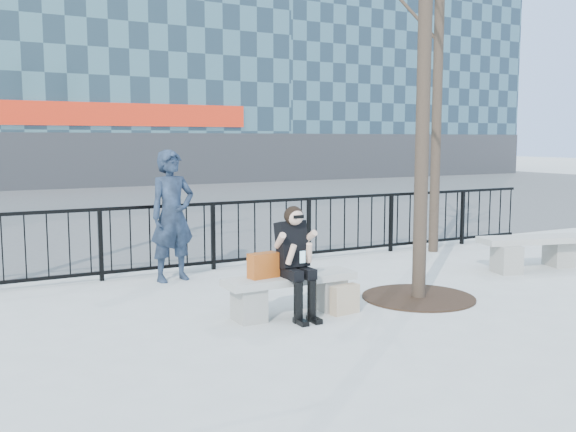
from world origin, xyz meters
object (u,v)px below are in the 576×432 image
bench_second (534,249)px  standing_man (172,216)px  bench_main (290,290)px  seated_woman (297,263)px

bench_second → standing_man: (-5.46, 1.98, 0.65)m
standing_man → bench_second: bearing=-30.7°
bench_second → standing_man: 5.84m
bench_main → bench_second: 4.84m
bench_main → standing_man: 2.68m
bench_main → bench_second: bearing=6.2°
bench_main → seated_woman: (0.00, -0.16, 0.37)m
bench_second → seated_woman: bearing=-156.6°
seated_woman → standing_man: (-0.64, 2.67, 0.31)m
bench_second → standing_man: size_ratio=0.93×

